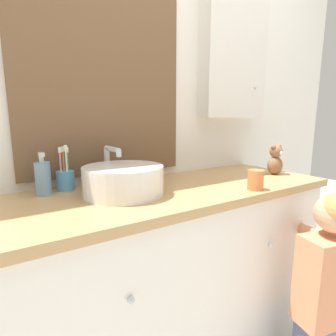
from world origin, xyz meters
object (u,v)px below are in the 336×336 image
child_figure (326,287)px  teddy_bear (275,160)px  toothbrush_holder (66,179)px  sink_basin (123,179)px  drinking_cup (256,180)px  soap_dispenser (43,178)px

child_figure → teddy_bear: teddy_bear is taller
toothbrush_holder → teddy_bear: bearing=-14.5°
sink_basin → toothbrush_holder: (-0.18, 0.19, -0.01)m
child_figure → teddy_bear: 0.63m
sink_basin → toothbrush_holder: bearing=133.7°
teddy_bear → drinking_cup: (-0.35, -0.16, -0.03)m
child_figure → toothbrush_holder: bearing=142.2°
toothbrush_holder → soap_dispenser: bearing=-157.2°
soap_dispenser → teddy_bear: size_ratio=1.04×
sink_basin → soap_dispenser: (-0.27, 0.15, 0.01)m
soap_dispenser → child_figure: (0.95, -0.63, -0.46)m
sink_basin → child_figure: (0.68, -0.47, -0.45)m
sink_basin → teddy_bear: size_ratio=2.26×
sink_basin → drinking_cup: sink_basin is taller
soap_dispenser → drinking_cup: (0.77, -0.39, -0.03)m
sink_basin → child_figure: size_ratio=0.40×
soap_dispenser → drinking_cup: 0.86m
child_figure → sink_basin: bearing=144.9°
child_figure → teddy_bear: size_ratio=5.63×
teddy_bear → drinking_cup: size_ratio=1.93×
teddy_bear → drinking_cup: 0.39m
toothbrush_holder → teddy_bear: size_ratio=1.17×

